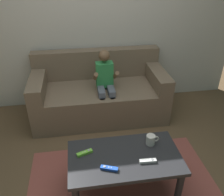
{
  "coord_description": "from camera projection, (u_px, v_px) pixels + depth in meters",
  "views": [
    {
      "loc": [
        -0.23,
        -1.47,
        1.89
      ],
      "look_at": [
        0.1,
        0.67,
        0.61
      ],
      "focal_mm": 38.59,
      "sensor_mm": 36.0,
      "label": 1
    }
  ],
  "objects": [
    {
      "name": "game_remote_blue_center",
      "position": [
        109.0,
        168.0,
        1.91
      ],
      "size": [
        0.14,
        0.08,
        0.03
      ],
      "color": "blue",
      "rests_on": "coffee_table"
    },
    {
      "name": "coffee_table",
      "position": [
        125.0,
        162.0,
        2.08
      ],
      "size": [
        0.96,
        0.54,
        0.42
      ],
      "color": "#232326",
      "rests_on": "ground"
    },
    {
      "name": "area_rug",
      "position": [
        124.0,
        189.0,
        2.26
      ],
      "size": [
        1.78,
        1.23,
        0.01
      ],
      "primitive_type": "cube",
      "color": "#9E4C42",
      "rests_on": "ground"
    },
    {
      "name": "game_remote_lime_near_edge",
      "position": [
        85.0,
        153.0,
        2.07
      ],
      "size": [
        0.14,
        0.08,
        0.03
      ],
      "color": "#72C638",
      "rests_on": "coffee_table"
    },
    {
      "name": "wall_back",
      "position": [
        92.0,
        14.0,
        3.07
      ],
      "size": [
        4.03,
        0.05,
        2.5
      ],
      "primitive_type": "cube",
      "color": "beige",
      "rests_on": "ground"
    },
    {
      "name": "person_seated_on_couch",
      "position": [
        105.0,
        83.0,
        2.96
      ],
      "size": [
        0.3,
        0.36,
        0.93
      ],
      "color": "slate",
      "rests_on": "ground"
    },
    {
      "name": "couch",
      "position": [
        99.0,
        94.0,
        3.22
      ],
      "size": [
        1.71,
        0.8,
        0.82
      ],
      "color": "#75604C",
      "rests_on": "ground"
    },
    {
      "name": "coffee_mug",
      "position": [
        151.0,
        140.0,
        2.16
      ],
      "size": [
        0.12,
        0.08,
        0.09
      ],
      "color": "silver",
      "rests_on": "coffee_table"
    },
    {
      "name": "game_remote_white_far_corner",
      "position": [
        148.0,
        161.0,
        1.98
      ],
      "size": [
        0.14,
        0.04,
        0.03
      ],
      "color": "white",
      "rests_on": "coffee_table"
    },
    {
      "name": "ground_plane",
      "position": [
        112.0,
        191.0,
        2.24
      ],
      "size": [
        8.07,
        8.07,
        0.0
      ],
      "primitive_type": "plane",
      "color": "brown"
    }
  ]
}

